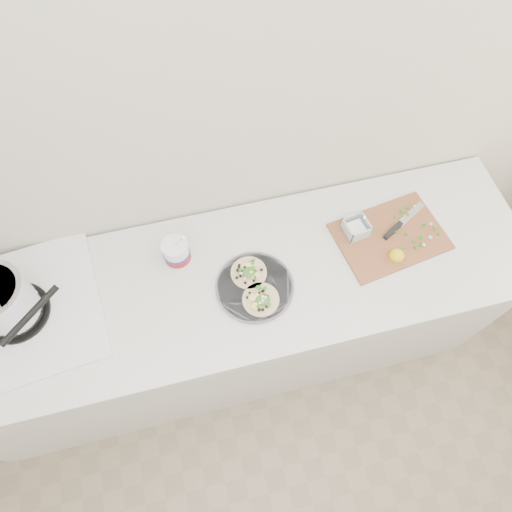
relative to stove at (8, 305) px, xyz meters
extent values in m
cube|color=beige|center=(0.76, 0.26, 0.31)|extent=(3.50, 0.05, 2.60)
cube|color=silver|center=(0.76, -0.03, -0.56)|extent=(2.40, 0.62, 0.86)
cube|color=silver|center=(0.76, -0.05, -0.11)|extent=(2.44, 0.66, 0.04)
cube|color=silver|center=(0.00, 0.00, -0.08)|extent=(0.64, 0.60, 0.01)
cylinder|color=black|center=(0.00, 0.00, -0.07)|extent=(0.24, 0.24, 0.01)
torus|color=black|center=(0.00, 0.00, -0.05)|extent=(0.21, 0.21, 0.02)
cylinder|color=silver|center=(0.00, 0.00, 0.05)|extent=(0.21, 0.21, 0.18)
cylinder|color=#55565C|center=(0.87, -0.10, -0.09)|extent=(0.28, 0.28, 0.01)
cylinder|color=#55565C|center=(0.87, -0.10, -0.08)|extent=(0.30, 0.30, 0.00)
cylinder|color=white|center=(0.61, 0.08, -0.03)|extent=(0.10, 0.10, 0.12)
cylinder|color=#A81312|center=(0.61, 0.08, -0.04)|extent=(0.10, 0.10, 0.04)
cylinder|color=#192D99|center=(0.61, 0.08, -0.03)|extent=(0.10, 0.10, 0.01)
cube|color=brown|center=(1.44, -0.02, -0.09)|extent=(0.46, 0.35, 0.01)
cube|color=white|center=(1.32, 0.04, -0.06)|extent=(0.06, 0.06, 0.03)
ellipsoid|color=yellow|center=(1.43, -0.11, -0.06)|extent=(0.06, 0.06, 0.05)
cube|color=silver|center=(1.56, 0.06, -0.08)|extent=(0.15, 0.10, 0.00)
cube|color=black|center=(1.46, 0.00, -0.07)|extent=(0.10, 0.07, 0.02)
camera|label=1|loc=(0.70, -0.79, 1.49)|focal=32.00mm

